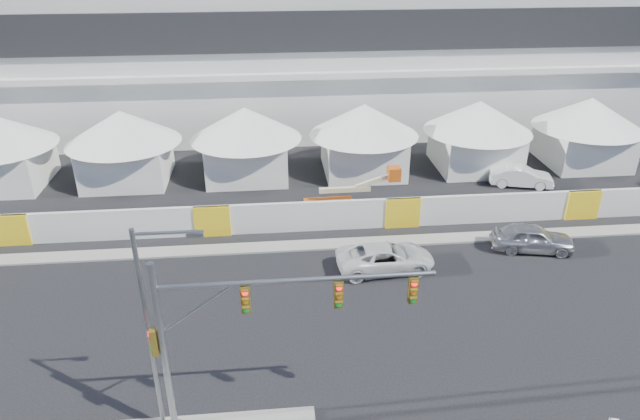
{
  "coord_description": "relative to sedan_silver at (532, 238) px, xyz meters",
  "views": [
    {
      "loc": [
        -2.38,
        -17.34,
        17.31
      ],
      "look_at": [
        0.27,
        10.0,
        3.66
      ],
      "focal_mm": 32.0,
      "sensor_mm": 36.0,
      "label": 1
    }
  ],
  "objects": [
    {
      "name": "ground",
      "position": [
        -13.01,
        -10.79,
        -0.81
      ],
      "size": [
        160.0,
        160.0,
        0.0
      ],
      "primitive_type": "plane",
      "color": "black",
      "rests_on": "ground"
    },
    {
      "name": "far_curb",
      "position": [
        6.99,
        1.71,
        -0.75
      ],
      "size": [
        80.0,
        1.2,
        0.12
      ],
      "primitive_type": "cube",
      "color": "gray",
      "rests_on": "ground"
    },
    {
      "name": "stadium",
      "position": [
        -4.3,
        30.72,
        8.64
      ],
      "size": [
        80.0,
        24.8,
        21.98
      ],
      "color": "silver",
      "rests_on": "ground"
    },
    {
      "name": "tent_row",
      "position": [
        -12.51,
        13.21,
        2.34
      ],
      "size": [
        53.4,
        8.4,
        5.4
      ],
      "color": "white",
      "rests_on": "ground"
    },
    {
      "name": "hoarding_fence",
      "position": [
        -7.01,
        3.71,
        0.19
      ],
      "size": [
        70.0,
        0.25,
        2.0
      ],
      "primitive_type": "cube",
      "color": "silver",
      "rests_on": "ground"
    },
    {
      "name": "sedan_silver",
      "position": [
        0.0,
        0.0,
        0.0
      ],
      "size": [
        2.85,
        5.04,
        1.62
      ],
      "primitive_type": "imported",
      "rotation": [
        0.0,
        0.0,
        1.36
      ],
      "color": "#A1A2A6",
      "rests_on": "ground"
    },
    {
      "name": "pickup_curb",
      "position": [
        -9.11,
        -1.29,
        -0.05
      ],
      "size": [
        2.9,
        5.63,
        1.52
      ],
      "primitive_type": "imported",
      "rotation": [
        0.0,
        0.0,
        1.64
      ],
      "color": "silver",
      "rests_on": "ground"
    },
    {
      "name": "lot_car_a",
      "position": [
        3.21,
        9.17,
        -0.06
      ],
      "size": [
        2.74,
        4.81,
        1.5
      ],
      "primitive_type": "imported",
      "rotation": [
        0.0,
        0.0,
        1.3
      ],
      "color": "silver",
      "rests_on": "ground"
    },
    {
      "name": "traffic_mast",
      "position": [
        -17.28,
        -12.18,
        3.53
      ],
      "size": [
        9.78,
        0.74,
        7.56
      ],
      "color": "gray",
      "rests_on": "median_island"
    },
    {
      "name": "streetlight_median",
      "position": [
        -19.63,
        -11.59,
        4.23
      ],
      "size": [
        2.35,
        0.24,
        8.51
      ],
      "color": "slate",
      "rests_on": "median_island"
    },
    {
      "name": "boom_lift",
      "position": [
        -10.91,
        5.79,
        0.06
      ],
      "size": [
        6.36,
        1.49,
        3.24
      ],
      "rotation": [
        0.0,
        0.0,
        0.02
      ],
      "color": "#CB5413",
      "rests_on": "ground"
    }
  ]
}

